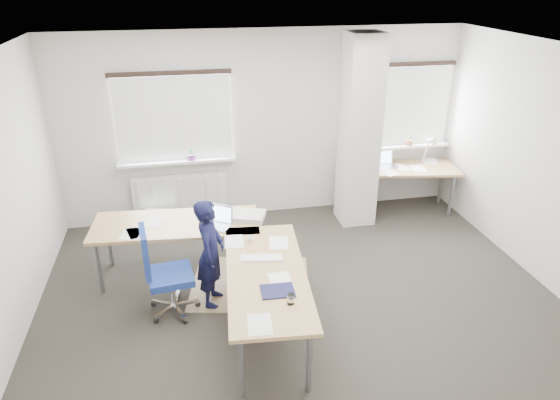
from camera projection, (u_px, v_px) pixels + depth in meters
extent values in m
plane|color=black|center=(302.00, 304.00, 5.78)|extent=(6.00, 6.00, 0.00)
cube|color=beige|center=(264.00, 126.00, 7.41)|extent=(6.00, 0.04, 2.80)
cube|color=beige|center=(407.00, 363.00, 2.96)|extent=(6.00, 0.04, 2.80)
cube|color=beige|center=(558.00, 173.00, 5.73)|extent=(0.04, 5.00, 2.80)
cube|color=white|center=(308.00, 56.00, 4.60)|extent=(6.00, 5.00, 0.04)
cube|color=beige|center=(360.00, 133.00, 7.16)|extent=(0.50, 0.50, 2.78)
cube|color=white|center=(174.00, 119.00, 7.06)|extent=(1.60, 0.04, 1.20)
cube|color=white|center=(174.00, 119.00, 7.03)|extent=(1.60, 0.02, 1.20)
cube|color=white|center=(178.00, 161.00, 7.26)|extent=(1.70, 0.20, 0.04)
cube|color=white|center=(411.00, 106.00, 7.71)|extent=(1.20, 0.04, 1.20)
cube|color=white|center=(412.00, 107.00, 7.68)|extent=(1.20, 0.02, 1.20)
cube|color=white|center=(408.00, 146.00, 7.91)|extent=(1.30, 0.20, 0.04)
cube|color=white|center=(181.00, 194.00, 7.50)|extent=(1.40, 0.10, 0.60)
cylinder|color=#733B82|center=(191.00, 157.00, 7.26)|extent=(0.12, 0.12, 0.08)
imported|color=#2E6B2A|center=(191.00, 154.00, 7.24)|extent=(0.09, 0.06, 0.17)
cylinder|color=#9B643B|center=(409.00, 142.00, 7.87)|extent=(0.12, 0.12, 0.08)
imported|color=#2E6B2A|center=(409.00, 140.00, 7.85)|extent=(0.09, 0.07, 0.17)
cube|color=#92754F|center=(251.00, 283.00, 6.16)|extent=(1.64, 1.47, 0.01)
cube|color=white|center=(159.00, 222.00, 7.32)|extent=(0.58, 0.49, 0.30)
cube|color=#9E8044|center=(176.00, 224.00, 6.06)|extent=(2.06, 0.97, 0.04)
cube|color=#9E8044|center=(266.00, 274.00, 5.08)|extent=(0.97, 2.06, 0.04)
cylinder|color=gray|center=(99.00, 268.00, 5.85)|extent=(0.05, 0.05, 0.69)
cylinder|color=gray|center=(109.00, 242.00, 6.39)|extent=(0.05, 0.05, 0.69)
cylinder|color=gray|center=(249.00, 235.00, 6.57)|extent=(0.05, 0.05, 0.69)
cylinder|color=gray|center=(242.00, 367.00, 4.39)|extent=(0.05, 0.05, 0.69)
cylinder|color=gray|center=(309.00, 362.00, 4.45)|extent=(0.05, 0.05, 0.69)
cylinder|color=gray|center=(285.00, 257.00, 6.07)|extent=(0.05, 0.05, 0.69)
cube|color=#B7B7BC|center=(216.00, 226.00, 5.96)|extent=(0.40, 0.37, 0.01)
cube|color=#B7B7BC|center=(220.00, 214.00, 6.01)|extent=(0.30, 0.22, 0.22)
cube|color=silver|center=(220.00, 214.00, 6.01)|extent=(0.26, 0.18, 0.19)
cube|color=white|center=(261.00, 258.00, 5.29)|extent=(0.46, 0.22, 0.02)
cube|color=#141539|center=(278.00, 291.00, 4.76)|extent=(0.33, 0.25, 0.01)
cube|color=beige|center=(246.00, 216.00, 6.14)|extent=(0.53, 0.45, 0.07)
imported|color=white|center=(250.00, 239.00, 5.62)|extent=(0.08, 0.08, 0.07)
cylinder|color=silver|center=(291.00, 299.00, 4.57)|extent=(0.07, 0.07, 0.10)
cube|color=#9E8044|center=(411.00, 168.00, 7.76)|extent=(1.50, 0.93, 0.04)
cylinder|color=gray|center=(374.00, 196.00, 7.67)|extent=(0.05, 0.05, 0.69)
cylinder|color=gray|center=(451.00, 196.00, 7.70)|extent=(0.05, 0.05, 0.69)
cylinder|color=gray|center=(368.00, 184.00, 8.13)|extent=(0.05, 0.05, 0.69)
cylinder|color=gray|center=(441.00, 183.00, 8.15)|extent=(0.05, 0.05, 0.69)
cube|color=#B7B7BC|center=(386.00, 167.00, 7.74)|extent=(0.35, 0.26, 0.01)
cube|color=#B7B7BC|center=(383.00, 157.00, 7.80)|extent=(0.33, 0.08, 0.22)
cube|color=silver|center=(383.00, 157.00, 7.80)|extent=(0.29, 0.06, 0.19)
cylinder|color=white|center=(425.00, 162.00, 7.93)|extent=(0.10, 0.10, 0.02)
cylinder|color=white|center=(426.00, 150.00, 7.85)|extent=(0.02, 0.16, 0.38)
cylinder|color=white|center=(431.00, 139.00, 7.65)|extent=(0.02, 0.29, 0.13)
cone|color=white|center=(436.00, 144.00, 7.53)|extent=(0.14, 0.16, 0.17)
cube|color=navy|center=(171.00, 276.00, 5.46)|extent=(0.52, 0.52, 0.08)
cube|color=navy|center=(145.00, 252.00, 5.25)|extent=(0.11, 0.42, 0.51)
cylinder|color=silver|center=(172.00, 291.00, 5.54)|extent=(0.06, 0.06, 0.35)
cylinder|color=black|center=(198.00, 304.00, 5.72)|extent=(0.06, 0.04, 0.06)
cylinder|color=black|center=(179.00, 295.00, 5.88)|extent=(0.04, 0.07, 0.06)
cylinder|color=black|center=(154.00, 304.00, 5.72)|extent=(0.07, 0.06, 0.06)
cylinder|color=black|center=(156.00, 321.00, 5.45)|extent=(0.07, 0.06, 0.06)
cylinder|color=black|center=(185.00, 321.00, 5.45)|extent=(0.05, 0.07, 0.06)
imported|color=black|center=(211.00, 253.00, 5.56)|extent=(0.43, 0.54, 1.29)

